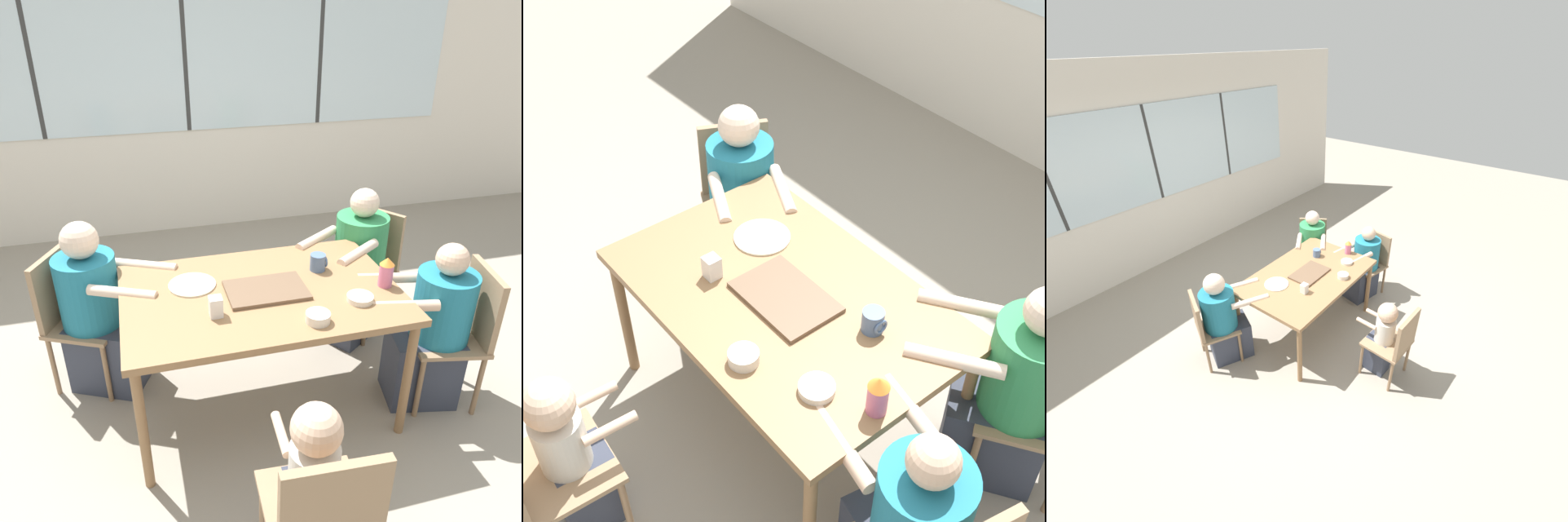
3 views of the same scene
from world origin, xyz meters
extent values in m
plane|color=gray|center=(0.00, 0.00, 0.00)|extent=(16.00, 16.00, 0.00)
cube|color=silver|center=(0.00, 2.71, 1.40)|extent=(8.40, 0.06, 2.80)
cube|color=silver|center=(0.00, 2.67, 1.64)|extent=(5.20, 0.02, 1.26)
cube|color=#333333|center=(-1.30, 2.66, 1.64)|extent=(0.04, 0.01, 1.26)
cube|color=#333333|center=(0.00, 2.66, 1.64)|extent=(0.04, 0.01, 1.26)
cube|color=#333333|center=(1.30, 2.66, 1.64)|extent=(0.04, 0.01, 1.26)
cube|color=olive|center=(0.00, 0.00, 0.75)|extent=(1.47, 0.96, 0.04)
cylinder|color=olive|center=(-0.68, -0.43, 0.37)|extent=(0.05, 0.05, 0.73)
cylinder|color=olive|center=(0.68, -0.43, 0.37)|extent=(0.05, 0.05, 0.73)
cylinder|color=olive|center=(-0.68, 0.43, 0.37)|extent=(0.05, 0.05, 0.73)
cylinder|color=olive|center=(0.68, 0.43, 0.37)|extent=(0.05, 0.05, 0.73)
cube|color=#937556|center=(1.03, -0.22, 0.43)|extent=(0.47, 0.47, 0.03)
cube|color=#937556|center=(1.21, -0.25, 0.65)|extent=(0.11, 0.38, 0.42)
cylinder|color=#8C6B4C|center=(0.83, -0.35, 0.21)|extent=(0.03, 0.03, 0.42)
cylinder|color=#8C6B4C|center=(0.90, -0.02, 0.21)|extent=(0.03, 0.03, 0.42)
cylinder|color=#8C6B4C|center=(1.16, -0.42, 0.21)|extent=(0.03, 0.03, 0.42)
cylinder|color=#8C6B4C|center=(1.23, -0.09, 0.21)|extent=(0.03, 0.03, 0.42)
cube|color=#937556|center=(0.88, 0.58, 0.43)|extent=(0.55, 0.55, 0.03)
cube|color=#937556|center=(1.03, 0.68, 0.65)|extent=(0.24, 0.34, 0.42)
cylinder|color=#8C6B4C|center=(0.83, 0.35, 0.21)|extent=(0.03, 0.03, 0.42)
cylinder|color=#8C6B4C|center=(0.64, 0.63, 0.21)|extent=(0.03, 0.03, 0.42)
cylinder|color=#8C6B4C|center=(1.11, 0.53, 0.21)|extent=(0.03, 0.03, 0.42)
cylinder|color=#8C6B4C|center=(0.93, 0.82, 0.21)|extent=(0.03, 0.03, 0.42)
cube|color=#937556|center=(-0.95, 0.46, 0.43)|extent=(0.53, 0.53, 0.03)
cube|color=#937556|center=(-1.11, 0.54, 0.65)|extent=(0.20, 0.36, 0.42)
cylinder|color=#8C6B4C|center=(-0.72, 0.54, 0.21)|extent=(0.03, 0.03, 0.42)
cylinder|color=#8C6B4C|center=(-0.87, 0.23, 0.21)|extent=(0.03, 0.03, 0.42)
cylinder|color=#8C6B4C|center=(-1.03, 0.69, 0.21)|extent=(0.03, 0.03, 0.42)
cylinder|color=#8C6B4C|center=(-1.18, 0.38, 0.21)|extent=(0.03, 0.03, 0.42)
cube|color=#937556|center=(-0.07, -1.05, 0.43)|extent=(0.42, 0.42, 0.03)
cube|color=#937556|center=(-0.08, -1.23, 0.65)|extent=(0.38, 0.06, 0.42)
cylinder|color=#8C6B4C|center=(-0.22, -0.87, 0.21)|extent=(0.03, 0.03, 0.42)
cylinder|color=#8C6B4C|center=(0.12, -0.89, 0.21)|extent=(0.03, 0.03, 0.42)
cylinder|color=#8C6B4C|center=(-0.25, -1.21, 0.21)|extent=(0.03, 0.03, 0.42)
cylinder|color=#8C6B4C|center=(0.09, -1.23, 0.21)|extent=(0.03, 0.03, 0.42)
cube|color=#333847|center=(0.93, -0.20, 0.22)|extent=(0.45, 0.37, 0.44)
cylinder|color=#1E7089|center=(0.99, -0.21, 0.64)|extent=(0.33, 0.33, 0.40)
sphere|color=#DBB293|center=(0.99, -0.21, 0.93)|extent=(0.18, 0.18, 0.18)
cylinder|color=#DBB293|center=(0.69, -0.30, 0.74)|extent=(0.36, 0.13, 0.06)
cylinder|color=#DBB293|center=(0.75, -0.01, 0.74)|extent=(0.36, 0.13, 0.06)
cube|color=#333847|center=(0.79, 0.52, 0.22)|extent=(0.52, 0.49, 0.44)
cylinder|color=#2D844C|center=(0.85, 0.56, 0.66)|extent=(0.34, 0.34, 0.44)
sphere|color=beige|center=(0.85, 0.56, 0.98)|extent=(0.19, 0.19, 0.19)
cylinder|color=beige|center=(0.69, 0.27, 0.78)|extent=(0.35, 0.26, 0.06)
cylinder|color=beige|center=(0.52, 0.53, 0.78)|extent=(0.35, 0.26, 0.06)
cube|color=#333847|center=(-0.85, 0.41, 0.22)|extent=(0.51, 0.46, 0.44)
cylinder|color=#1E7089|center=(-0.91, 0.44, 0.66)|extent=(0.35, 0.35, 0.43)
sphere|color=beige|center=(-0.91, 0.44, 0.98)|extent=(0.21, 0.21, 0.21)
cylinder|color=beige|center=(-0.58, 0.45, 0.77)|extent=(0.37, 0.22, 0.06)
cylinder|color=beige|center=(-0.72, 0.17, 0.77)|extent=(0.37, 0.22, 0.06)
cube|color=#333847|center=(-0.06, -0.97, 0.22)|extent=(0.19, 0.24, 0.44)
cylinder|color=beige|center=(-0.06, -1.01, 0.57)|extent=(0.19, 0.19, 0.26)
sphere|color=#DBB293|center=(-0.06, -1.01, 0.79)|extent=(0.19, 0.19, 0.19)
cylinder|color=#DBB293|center=(-0.14, -0.84, 0.62)|extent=(0.05, 0.22, 0.04)
cylinder|color=#DBB293|center=(0.04, -0.85, 0.62)|extent=(0.05, 0.22, 0.04)
cube|color=brown|center=(0.03, -0.01, 0.78)|extent=(0.42, 0.29, 0.02)
cylinder|color=slate|center=(0.37, 0.14, 0.82)|extent=(0.09, 0.09, 0.10)
torus|color=slate|center=(0.42, 0.14, 0.82)|extent=(0.01, 0.07, 0.07)
cylinder|color=#CC668C|center=(0.66, -0.12, 0.83)|extent=(0.08, 0.08, 0.13)
cone|color=orange|center=(0.66, -0.12, 0.92)|extent=(0.08, 0.08, 0.04)
cube|color=silver|center=(-0.27, -0.17, 0.82)|extent=(0.06, 0.06, 0.10)
cylinder|color=silver|center=(0.19, -0.35, 0.80)|extent=(0.12, 0.12, 0.05)
cylinder|color=silver|center=(0.47, -0.22, 0.79)|extent=(0.14, 0.14, 0.03)
cylinder|color=beige|center=(-0.35, 0.15, 0.78)|extent=(0.26, 0.26, 0.01)
camera|label=1|loc=(-0.60, -2.24, 2.17)|focal=35.00mm
camera|label=2|loc=(1.69, -1.35, 2.85)|focal=50.00mm
camera|label=3|loc=(-2.52, -1.93, 3.00)|focal=24.00mm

